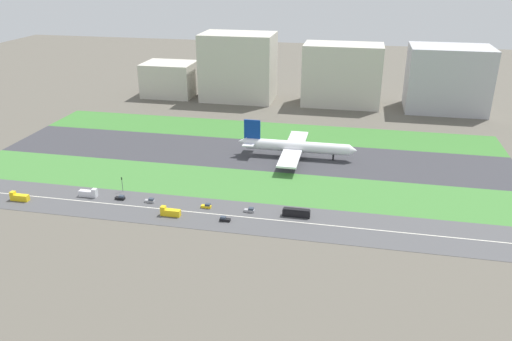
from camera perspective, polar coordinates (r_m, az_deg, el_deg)
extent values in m
plane|color=#5B564C|center=(279.82, -0.54, 1.89)|extent=(800.00, 800.00, 0.00)
cube|color=#38383D|center=(279.80, -0.54, 1.90)|extent=(280.00, 46.00, 0.10)
cube|color=#3D7A33|center=(317.64, 1.02, 4.50)|extent=(280.00, 36.00, 0.10)
cube|color=#427F38|center=(242.99, -2.58, -1.51)|extent=(280.00, 36.00, 0.10)
cube|color=#4C4C4F|center=(215.31, -4.65, -4.96)|extent=(280.00, 28.00, 0.10)
cube|color=silver|center=(215.29, -4.65, -4.95)|extent=(266.00, 0.50, 0.01)
cylinder|color=white|center=(273.66, 4.70, 2.72)|extent=(56.00, 6.00, 6.00)
cone|color=white|center=(272.03, 10.98, 2.24)|extent=(4.00, 5.70, 5.70)
cone|color=white|center=(278.37, -1.54, 3.32)|extent=(5.00, 5.40, 5.40)
cube|color=navy|center=(274.89, -0.43, 4.66)|extent=(9.00, 0.80, 11.00)
cube|color=white|center=(277.36, -0.63, 3.30)|extent=(6.00, 16.00, 0.60)
cube|color=white|center=(288.31, 4.68, 3.54)|extent=(10.00, 26.00, 1.00)
cylinder|color=gray|center=(283.33, 4.71, 2.71)|extent=(5.00, 3.20, 3.20)
cube|color=white|center=(260.41, 3.84, 1.39)|extent=(10.00, 26.00, 1.00)
cylinder|color=gray|center=(266.63, 4.22, 1.40)|extent=(5.00, 3.20, 3.20)
cylinder|color=black|center=(273.85, 8.74, 1.51)|extent=(1.00, 1.00, 3.20)
cylinder|color=black|center=(278.98, 3.95, 2.14)|extent=(1.00, 1.00, 3.20)
cylinder|color=black|center=(272.51, 3.74, 1.63)|extent=(1.00, 1.00, 3.20)
cube|color=yellow|center=(249.40, -25.20, -2.79)|extent=(8.40, 2.50, 2.80)
cube|color=yellow|center=(250.49, -25.87, -2.30)|extent=(2.00, 2.30, 1.20)
cube|color=black|center=(235.13, -15.16, -3.05)|extent=(4.40, 1.80, 1.10)
cube|color=#333D4C|center=(234.36, -15.01, -2.85)|extent=(2.20, 1.66, 0.90)
cube|color=silver|center=(241.87, -18.48, -2.49)|extent=(8.40, 2.50, 2.80)
cube|color=silver|center=(239.52, -17.87, -2.14)|extent=(2.00, 2.30, 1.20)
cube|color=yellow|center=(220.74, -5.67, -4.08)|extent=(4.40, 1.80, 1.10)
cube|color=#333D4C|center=(220.07, -5.49, -3.87)|extent=(2.20, 1.66, 0.90)
cube|color=#99999E|center=(216.21, -0.76, -4.57)|extent=(4.40, 1.80, 1.10)
cube|color=#333D4C|center=(215.60, -0.56, -4.36)|extent=(2.20, 1.66, 0.90)
cube|color=#99999E|center=(229.34, -11.95, -3.41)|extent=(4.40, 1.80, 1.10)
cube|color=#333D4C|center=(228.60, -11.78, -3.21)|extent=(2.20, 1.66, 0.90)
cube|color=black|center=(212.80, 4.59, -4.84)|extent=(11.60, 2.50, 3.00)
cube|color=black|center=(211.98, 4.63, -4.42)|extent=(10.80, 2.30, 0.50)
cube|color=yellow|center=(215.86, -9.65, -4.72)|extent=(8.40, 2.50, 2.80)
cube|color=yellow|center=(216.06, -10.48, -4.16)|extent=(2.00, 2.30, 1.20)
cube|color=black|center=(209.38, -3.53, -5.60)|extent=(4.40, 1.80, 1.10)
cube|color=#333D4C|center=(209.10, -3.74, -5.33)|extent=(2.20, 1.66, 0.90)
cylinder|color=#4C4C51|center=(241.56, -14.90, -1.67)|extent=(0.24, 0.24, 6.00)
cube|color=black|center=(240.13, -14.99, -0.89)|extent=(0.36, 0.36, 1.20)
sphere|color=#19D826|center=(239.85, -15.02, -0.84)|extent=(0.24, 0.24, 0.24)
cube|color=beige|center=(406.35, -9.75, 10.17)|extent=(39.08, 30.95, 25.80)
cube|color=beige|center=(387.44, -2.01, 11.66)|extent=(53.95, 35.28, 49.57)
cube|color=beige|center=(377.63, 9.72, 10.64)|extent=(56.09, 29.99, 44.20)
cube|color=#B2B2B7|center=(382.22, 20.86, 9.68)|extent=(55.07, 37.36, 44.88)
cylinder|color=silver|center=(425.09, 8.00, 10.22)|extent=(17.63, 17.63, 17.00)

